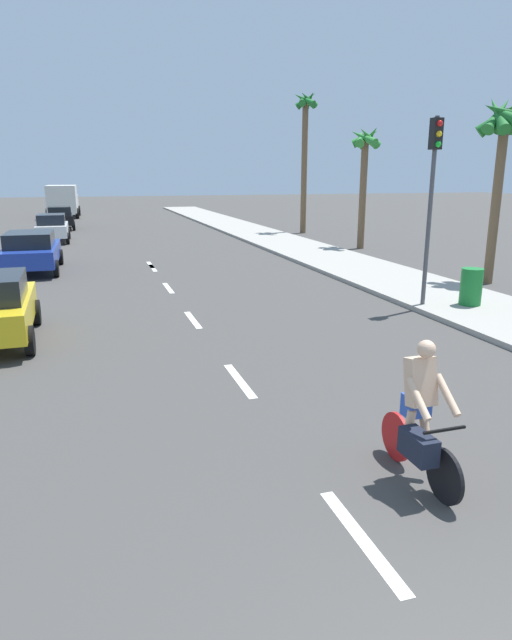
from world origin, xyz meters
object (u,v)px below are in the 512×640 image
object	(u,v)px
palm_tree_mid	(503,132)
palm_tree_distant	(305,131)
traffic_signal	(433,179)
delivery_truck	(63,200)
parked_car_white	(52,227)
parked_car_black	(60,217)
parked_car_blue	(31,250)
trash_bin_near	(471,287)
palm_tree_far	(365,156)
cyclist	(420,420)

from	to	relation	value
palm_tree_mid	palm_tree_distant	distance (m)	17.96
traffic_signal	delivery_truck	bearing A→B (deg)	105.21
parked_car_white	traffic_signal	world-z (taller)	traffic_signal
parked_car_black	palm_tree_mid	distance (m)	29.74
parked_car_blue	parked_car_black	bearing A→B (deg)	89.65
palm_tree_distant	trash_bin_near	distance (m)	22.03
palm_tree_far	palm_tree_distant	size ratio (longest dim) A/B	0.69
trash_bin_near	traffic_signal	bearing A→B (deg)	159.64
parked_car_white	palm_tree_mid	size ratio (longest dim) A/B	0.61
parked_car_black	palm_tree_far	bearing A→B (deg)	-47.77
parked_car_white	palm_tree_far	bearing A→B (deg)	-26.45
cyclist	trash_bin_near	bearing A→B (deg)	-131.73
cyclist	parked_car_white	bearing A→B (deg)	-79.33
parked_car_blue	parked_car_black	world-z (taller)	same
delivery_truck	palm_tree_distant	xyz separation A→B (m)	(15.30, -18.87, 4.85)
palm_tree_far	palm_tree_mid	bearing A→B (deg)	-90.92
cyclist	parked_car_white	distance (m)	28.52
cyclist	traffic_signal	size ratio (longest dim) A/B	0.35
palm_tree_mid	palm_tree_far	xyz separation A→B (m)	(0.16, 9.80, -0.46)
parked_car_black	delivery_truck	xyz separation A→B (m)	(-0.08, 11.45, 0.67)
parked_car_white	parked_car_black	xyz separation A→B (m)	(0.16, 7.89, 0.00)
palm_tree_mid	traffic_signal	bearing A→B (deg)	-148.72
parked_car_white	trash_bin_near	size ratio (longest dim) A/B	3.76
parked_car_white	palm_tree_distant	world-z (taller)	palm_tree_distant
parked_car_white	delivery_truck	world-z (taller)	delivery_truck
palm_tree_distant	parked_car_black	bearing A→B (deg)	154.01
parked_car_white	palm_tree_mid	xyz separation A→B (m)	(15.16, -17.45, 4.22)
parked_car_black	palm_tree_mid	world-z (taller)	palm_tree_mid
delivery_truck	traffic_signal	world-z (taller)	traffic_signal
parked_car_black	palm_tree_mid	size ratio (longest dim) A/B	0.63
cyclist	traffic_signal	world-z (taller)	traffic_signal
parked_car_blue	palm_tree_mid	size ratio (longest dim) A/B	0.72
parked_car_blue	delivery_truck	size ratio (longest dim) A/B	0.73
palm_tree_distant	trash_bin_near	xyz separation A→B (m)	(-3.36, -21.02, -5.70)
delivery_truck	trash_bin_near	distance (m)	41.65
palm_tree_far	parked_car_black	bearing A→B (deg)	134.31
parked_car_white	palm_tree_far	distance (m)	17.53
traffic_signal	parked_car_white	bearing A→B (deg)	118.26
parked_car_blue	traffic_signal	world-z (taller)	traffic_signal
cyclist	parked_car_black	size ratio (longest dim) A/B	0.45
parked_car_black	palm_tree_far	world-z (taller)	palm_tree_far
delivery_truck	palm_tree_distant	world-z (taller)	palm_tree_distant
delivery_truck	palm_tree_far	size ratio (longest dim) A/B	1.03
palm_tree_far	delivery_truck	bearing A→B (deg)	119.47
cyclist	trash_bin_near	size ratio (longest dim) A/B	1.76
parked_car_blue	traffic_signal	size ratio (longest dim) A/B	0.89
traffic_signal	cyclist	bearing A→B (deg)	-123.98
palm_tree_mid	traffic_signal	world-z (taller)	palm_tree_mid
cyclist	palm_tree_distant	xyz separation A→B (m)	(9.90, 28.46, 5.52)
palm_tree_distant	trash_bin_near	world-z (taller)	palm_tree_distant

